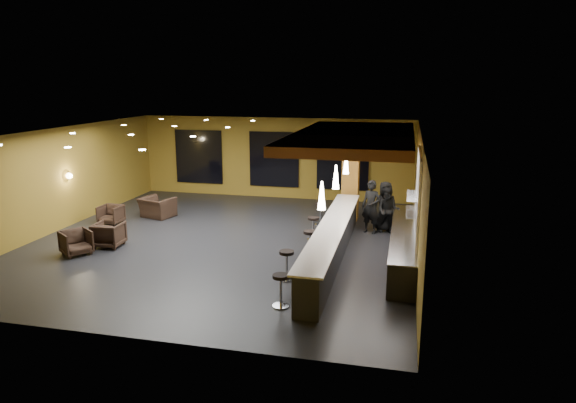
% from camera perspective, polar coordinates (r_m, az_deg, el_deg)
% --- Properties ---
extents(floor, '(12.00, 13.00, 0.10)m').
position_cam_1_polar(floor, '(16.80, -7.07, -4.51)').
color(floor, black).
rests_on(floor, ground).
extents(ceiling, '(12.00, 13.00, 0.10)m').
position_cam_1_polar(ceiling, '(16.07, -7.44, 7.80)').
color(ceiling, black).
extents(wall_back, '(12.00, 0.10, 3.50)m').
position_cam_1_polar(wall_back, '(22.50, -1.49, 4.87)').
color(wall_back, olive).
rests_on(wall_back, floor).
extents(wall_front, '(12.00, 0.10, 3.50)m').
position_cam_1_polar(wall_front, '(10.66, -19.49, -5.66)').
color(wall_front, olive).
rests_on(wall_front, floor).
extents(wall_left, '(0.10, 13.00, 3.50)m').
position_cam_1_polar(wall_left, '(19.27, -24.41, 2.22)').
color(wall_left, olive).
rests_on(wall_left, floor).
extents(wall_right, '(0.10, 13.00, 3.50)m').
position_cam_1_polar(wall_right, '(15.36, 14.45, 0.42)').
color(wall_right, olive).
rests_on(wall_right, floor).
extents(wood_soffit, '(3.60, 8.00, 0.28)m').
position_cam_1_polar(wood_soffit, '(16.16, 7.39, 7.15)').
color(wood_soffit, '#A45A30').
rests_on(wood_soffit, ceiling).
extents(window_left, '(2.20, 0.06, 2.40)m').
position_cam_1_polar(window_left, '(23.52, -9.87, 4.93)').
color(window_left, black).
rests_on(window_left, wall_back).
extents(window_center, '(2.20, 0.06, 2.40)m').
position_cam_1_polar(window_center, '(22.40, -1.56, 4.70)').
color(window_center, black).
rests_on(window_center, wall_back).
extents(window_right, '(2.20, 0.06, 2.40)m').
position_cam_1_polar(window_right, '(21.85, 6.10, 4.41)').
color(window_right, black).
rests_on(window_right, wall_back).
extents(tile_backsplash, '(0.06, 3.20, 2.40)m').
position_cam_1_polar(tile_backsplash, '(14.33, 14.22, 0.54)').
color(tile_backsplash, white).
rests_on(tile_backsplash, wall_right).
extents(bar_counter, '(0.60, 8.00, 1.00)m').
position_cam_1_polar(bar_counter, '(14.85, 4.92, -4.65)').
color(bar_counter, black).
rests_on(bar_counter, floor).
extents(bar_top, '(0.78, 8.10, 0.05)m').
position_cam_1_polar(bar_top, '(14.69, 4.96, -2.70)').
color(bar_top, silver).
rests_on(bar_top, bar_counter).
extents(prep_counter, '(0.70, 6.00, 0.86)m').
position_cam_1_polar(prep_counter, '(15.22, 12.69, -4.76)').
color(prep_counter, black).
rests_on(prep_counter, floor).
extents(prep_top, '(0.72, 6.00, 0.03)m').
position_cam_1_polar(prep_top, '(15.09, 12.77, -3.12)').
color(prep_top, silver).
rests_on(prep_top, prep_counter).
extents(wall_shelf_lower, '(0.30, 1.50, 0.03)m').
position_cam_1_polar(wall_shelf_lower, '(14.22, 13.58, -1.18)').
color(wall_shelf_lower, silver).
rests_on(wall_shelf_lower, wall_right).
extents(wall_shelf_upper, '(0.30, 1.50, 0.03)m').
position_cam_1_polar(wall_shelf_upper, '(14.12, 13.68, 0.59)').
color(wall_shelf_upper, silver).
rests_on(wall_shelf_upper, wall_right).
extents(column, '(0.60, 0.60, 3.50)m').
position_cam_1_polar(column, '(18.98, 6.99, 3.18)').
color(column, '#926120').
rests_on(column, floor).
extents(wall_sconce, '(0.22, 0.22, 0.22)m').
position_cam_1_polar(wall_sconce, '(19.55, -23.15, 2.64)').
color(wall_sconce, '#FFE5B2').
rests_on(wall_sconce, wall_left).
extents(pendant_0, '(0.20, 0.20, 0.70)m').
position_cam_1_polar(pendant_0, '(12.45, 3.77, 0.66)').
color(pendant_0, white).
rests_on(pendant_0, wood_soffit).
extents(pendant_1, '(0.20, 0.20, 0.70)m').
position_cam_1_polar(pendant_1, '(14.87, 5.34, 2.73)').
color(pendant_1, white).
rests_on(pendant_1, wood_soffit).
extents(pendant_2, '(0.20, 0.20, 0.70)m').
position_cam_1_polar(pendant_2, '(17.32, 6.47, 4.22)').
color(pendant_2, white).
rests_on(pendant_2, wood_soffit).
extents(staff_a, '(0.77, 0.64, 1.81)m').
position_cam_1_polar(staff_a, '(17.50, 9.21, -0.59)').
color(staff_a, black).
rests_on(staff_a, floor).
extents(staff_b, '(0.86, 0.72, 1.62)m').
position_cam_1_polar(staff_b, '(17.49, 11.06, -1.01)').
color(staff_b, black).
rests_on(staff_b, floor).
extents(staff_c, '(0.98, 0.80, 1.73)m').
position_cam_1_polar(staff_c, '(17.82, 10.73, -0.55)').
color(staff_c, black).
rests_on(staff_c, floor).
extents(armchair_a, '(1.12, 1.11, 0.74)m').
position_cam_1_polar(armchair_a, '(16.55, -22.48, -4.22)').
color(armchair_a, black).
rests_on(armchair_a, floor).
extents(armchair_b, '(0.88, 0.90, 0.77)m').
position_cam_1_polar(armchair_b, '(16.94, -19.28, -3.49)').
color(armchair_b, black).
rests_on(armchair_b, floor).
extents(armchair_c, '(0.76, 0.78, 0.69)m').
position_cam_1_polar(armchair_c, '(19.56, -19.08, -1.38)').
color(armchair_c, black).
rests_on(armchair_c, floor).
extents(armchair_d, '(1.39, 1.29, 0.75)m').
position_cam_1_polar(armchair_d, '(20.02, -14.32, -0.63)').
color(armchair_d, black).
rests_on(armchair_d, floor).
extents(bar_stool_0, '(0.39, 0.39, 0.78)m').
position_cam_1_polar(bar_stool_0, '(11.85, -0.82, -9.39)').
color(bar_stool_0, silver).
rests_on(bar_stool_0, floor).
extents(bar_stool_1, '(0.40, 0.40, 0.79)m').
position_cam_1_polar(bar_stool_1, '(13.34, -0.15, -6.68)').
color(bar_stool_1, silver).
rests_on(bar_stool_1, floor).
extents(bar_stool_2, '(0.40, 0.40, 0.79)m').
position_cam_1_polar(bar_stool_2, '(15.06, 2.44, -4.32)').
color(bar_stool_2, silver).
rests_on(bar_stool_2, floor).
extents(bar_stool_3, '(0.39, 0.39, 0.76)m').
position_cam_1_polar(bar_stool_3, '(16.64, 2.82, -2.67)').
color(bar_stool_3, silver).
rests_on(bar_stool_3, floor).
extents(bar_stool_4, '(0.41, 0.41, 0.82)m').
position_cam_1_polar(bar_stool_4, '(18.33, 3.65, -1.04)').
color(bar_stool_4, silver).
rests_on(bar_stool_4, floor).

